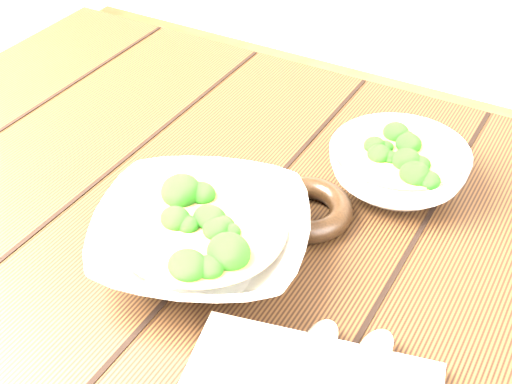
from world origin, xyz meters
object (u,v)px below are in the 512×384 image
at_px(soup_bowl_front, 202,237).
at_px(soup_bowl_back, 398,166).
at_px(table, 253,295).
at_px(trivet, 306,209).

xyz_separation_m(soup_bowl_front, soup_bowl_back, (0.14, 0.24, -0.00)).
bearing_deg(soup_bowl_back, table, -127.10).
height_order(soup_bowl_back, trivet, soup_bowl_back).
relative_size(table, soup_bowl_front, 3.84).
xyz_separation_m(table, soup_bowl_front, (-0.02, -0.08, 0.15)).
bearing_deg(table, trivet, 41.83).
xyz_separation_m(soup_bowl_front, trivet, (0.07, 0.12, -0.02)).
xyz_separation_m(soup_bowl_back, trivet, (-0.07, -0.12, -0.02)).
height_order(table, soup_bowl_back, soup_bowl_back).
bearing_deg(soup_bowl_front, table, 74.38).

